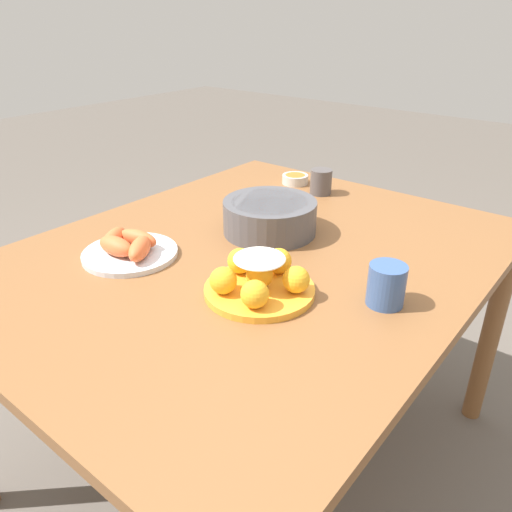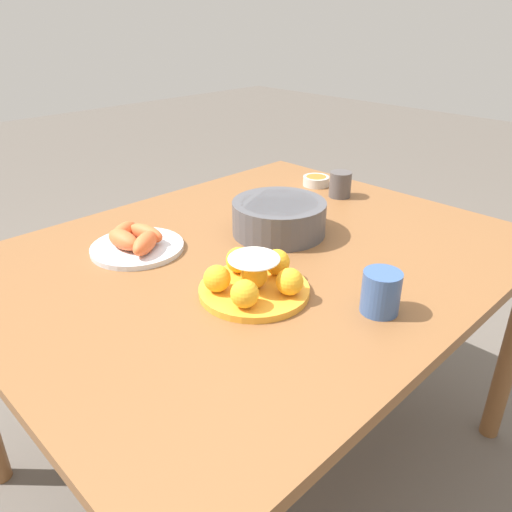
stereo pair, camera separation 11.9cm
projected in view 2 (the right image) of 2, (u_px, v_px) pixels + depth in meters
name	position (u px, v px, depth m)	size (l,w,h in m)	color
ground_plane	(257.00, 453.00, 1.63)	(12.00, 12.00, 0.00)	#5B544C
dining_table	(258.00, 280.00, 1.34)	(1.35, 1.09, 0.74)	brown
cake_plate	(254.00, 279.00, 1.10)	(0.25, 0.25, 0.10)	gold
serving_bowl	(279.00, 216.00, 1.39)	(0.26, 0.26, 0.09)	#4C4C51
sauce_bowl	(316.00, 181.00, 1.78)	(0.09, 0.09, 0.03)	beige
seafood_platter	(136.00, 242.00, 1.30)	(0.24, 0.24, 0.06)	silver
cup_near	(381.00, 292.00, 1.03)	(0.08, 0.08, 0.09)	#38568E
cup_far	(340.00, 184.00, 1.67)	(0.07, 0.07, 0.08)	#4C4747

